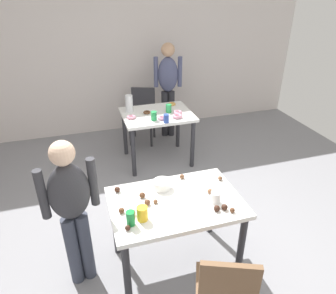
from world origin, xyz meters
TOP-DOWN VIEW (x-y plane):
  - ground_plane at (0.00, 0.00)m, footprint 6.40×6.40m
  - wall_back at (0.00, 3.20)m, footprint 6.40×0.10m
  - dining_table_near at (-0.13, -0.07)m, footprint 1.11×0.74m
  - dining_table_far at (0.24, 1.86)m, footprint 0.96×0.77m
  - chair_near_table at (-0.01, -0.81)m, footprint 0.52×0.52m
  - chair_far_table at (0.19, 2.60)m, footprint 0.52×0.52m
  - person_girl_near at (-0.96, 0.03)m, footprint 0.46×0.25m
  - person_adult_far at (0.63, 2.63)m, footprint 0.45×0.27m
  - mixing_bowl at (-0.19, 0.14)m, footprint 0.16×0.16m
  - soda_can at (-0.54, -0.25)m, footprint 0.07×0.07m
  - fork_near at (-0.12, -0.29)m, footprint 0.17×0.02m
  - cup_near_0 at (0.18, -0.19)m, footprint 0.09×0.09m
  - cup_near_1 at (-0.45, -0.21)m, footprint 0.09×0.09m
  - cake_ball_0 at (0.19, -0.06)m, footprint 0.05×0.05m
  - cake_ball_1 at (0.26, -0.34)m, footprint 0.04×0.04m
  - cake_ball_2 at (0.03, 0.23)m, footprint 0.04×0.04m
  - cake_ball_3 at (-0.30, -0.05)m, footprint 0.04×0.04m
  - cake_ball_4 at (-0.51, -0.14)m, footprint 0.05×0.05m
  - cake_ball_5 at (0.36, 0.10)m, footprint 0.04×0.04m
  - cake_ball_6 at (-0.58, 0.20)m, footprint 0.05×0.05m
  - cake_ball_7 at (-0.37, -0.05)m, footprint 0.05×0.05m
  - cake_ball_8 at (0.15, -0.29)m, footprint 0.05×0.05m
  - cake_ball_9 at (-0.59, -0.09)m, footprint 0.05×0.05m
  - cake_ball_10 at (-0.39, 0.05)m, footprint 0.05×0.05m
  - cake_ball_11 at (-0.58, -0.30)m, footprint 0.04×0.04m
  - cake_ball_12 at (0.21, -0.29)m, footprint 0.05×0.05m
  - pitcher_far at (-0.12, 2.04)m, footprint 0.10×0.10m
  - cup_far_0 at (0.40, 1.86)m, footprint 0.08×0.08m
  - cup_far_1 at (0.27, 1.52)m, footprint 0.07×0.07m
  - cup_far_2 at (0.13, 1.64)m, footprint 0.08×0.08m
  - donut_far_0 at (0.24, 1.64)m, footprint 0.12×0.12m
  - donut_far_1 at (0.51, 1.77)m, footprint 0.12×0.12m
  - donut_far_2 at (0.10, 1.90)m, footprint 0.10×0.10m
  - donut_far_3 at (0.54, 2.11)m, footprint 0.11×0.11m
  - donut_far_4 at (-0.14, 1.79)m, footprint 0.12×0.12m
  - donut_far_5 at (0.46, 1.63)m, footprint 0.14×0.14m

SIDE VIEW (x-z plane):
  - ground_plane at x=0.00m, z-range 0.00..0.00m
  - chair_near_table at x=-0.01m, z-range 0.06..0.93m
  - chair_far_table at x=0.19m, z-range 0.06..0.93m
  - dining_table_far at x=0.24m, z-range 0.26..1.01m
  - dining_table_near at x=-0.13m, z-range 0.27..1.02m
  - fork_near at x=-0.12m, z-range 0.75..0.76m
  - donut_far_2 at x=0.10m, z-range 0.75..0.78m
  - donut_far_3 at x=0.54m, z-range 0.75..0.78m
  - donut_far_0 at x=0.24m, z-range 0.75..0.78m
  - donut_far_4 at x=-0.14m, z-range 0.75..0.79m
  - donut_far_1 at x=0.51m, z-range 0.75..0.79m
  - cake_ball_3 at x=-0.30m, z-range 0.75..0.79m
  - cake_ball_5 at x=0.36m, z-range 0.75..0.79m
  - cake_ball_1 at x=0.26m, z-range 0.75..0.79m
  - cake_ball_11 at x=-0.58m, z-range 0.75..0.79m
  - donut_far_5 at x=0.46m, z-range 0.75..0.79m
  - cake_ball_2 at x=0.03m, z-range 0.75..0.79m
  - cake_ball_0 at x=0.19m, z-range 0.75..0.80m
  - cake_ball_9 at x=-0.59m, z-range 0.75..0.80m
  - cake_ball_7 at x=-0.37m, z-range 0.75..0.80m
  - cake_ball_6 at x=-0.58m, z-range 0.75..0.80m
  - cake_ball_10 at x=-0.39m, z-range 0.75..0.80m
  - cake_ball_4 at x=-0.51m, z-range 0.75..0.80m
  - cake_ball_12 at x=0.21m, z-range 0.75..0.80m
  - cake_ball_8 at x=0.15m, z-range 0.75..0.80m
  - mixing_bowl at x=-0.19m, z-range 0.75..0.83m
  - cup_near_0 at x=0.18m, z-range 0.75..0.85m
  - cup_far_1 at x=0.27m, z-range 0.75..0.86m
  - cup_far_0 at x=0.40m, z-range 0.75..0.86m
  - cup_near_1 at x=-0.45m, z-range 0.75..0.87m
  - cup_far_2 at x=0.13m, z-range 0.75..0.87m
  - soda_can at x=-0.54m, z-range 0.75..0.87m
  - person_girl_near at x=-0.96m, z-range 0.13..1.52m
  - pitcher_far at x=-0.12m, z-range 0.75..0.99m
  - person_adult_far at x=0.63m, z-range 0.16..1.72m
  - wall_back at x=0.00m, z-range 0.00..2.60m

